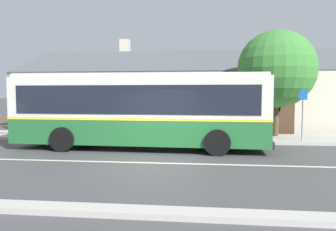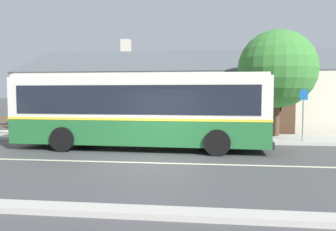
% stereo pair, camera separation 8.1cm
% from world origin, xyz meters
% --- Properties ---
extents(ground_plane, '(300.00, 300.00, 0.00)m').
position_xyz_m(ground_plane, '(0.00, 0.00, 0.00)').
color(ground_plane, '#424244').
extents(sidewalk_far, '(60.00, 3.00, 0.15)m').
position_xyz_m(sidewalk_far, '(0.00, 6.00, 0.07)').
color(sidewalk_far, '#ADAAA3').
rests_on(sidewalk_far, ground).
extents(curb_near, '(60.00, 0.50, 0.12)m').
position_xyz_m(curb_near, '(0.00, -4.75, 0.06)').
color(curb_near, '#ADAAA3').
rests_on(curb_near, ground).
extents(lane_divider_stripe, '(60.00, 0.16, 0.01)m').
position_xyz_m(lane_divider_stripe, '(0.00, 0.00, 0.00)').
color(lane_divider_stripe, beige).
rests_on(lane_divider_stripe, ground).
extents(community_building, '(25.92, 10.17, 6.53)m').
position_xyz_m(community_building, '(2.46, 13.36, 1.94)').
color(community_building, beige).
rests_on(community_building, ground).
extents(transit_bus, '(10.76, 3.00, 3.15)m').
position_xyz_m(transit_bus, '(-1.02, 2.90, 1.69)').
color(transit_bus, '#236633').
rests_on(transit_bus, ground).
extents(bench_by_building, '(1.64, 0.51, 0.94)m').
position_xyz_m(bench_by_building, '(-9.33, 5.83, 0.57)').
color(bench_by_building, brown).
rests_on(bench_by_building, sidewalk_far).
extents(street_tree_primary, '(4.00, 4.00, 5.61)m').
position_xyz_m(street_tree_primary, '(5.38, 6.65, 3.60)').
color(street_tree_primary, '#4C3828').
rests_on(street_tree_primary, ground).
extents(bus_stop_sign, '(0.36, 0.07, 2.40)m').
position_xyz_m(bus_stop_sign, '(6.26, 4.99, 1.64)').
color(bus_stop_sign, gray).
rests_on(bus_stop_sign, sidewalk_far).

